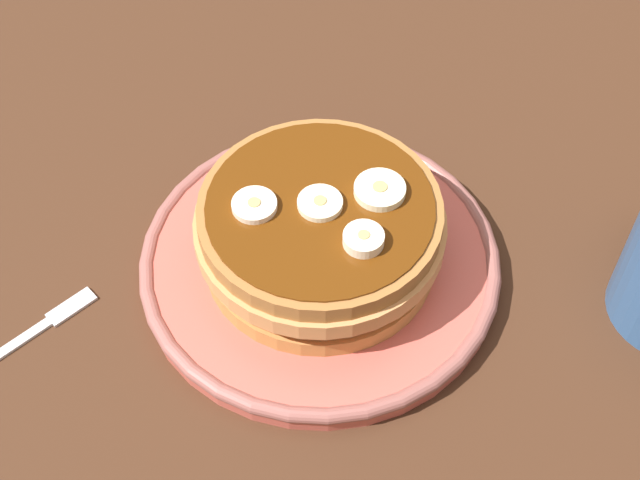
% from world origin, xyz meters
% --- Properties ---
extents(ground_plane, '(1.40, 1.40, 0.03)m').
position_xyz_m(ground_plane, '(0.00, 0.00, -0.01)').
color(ground_plane, '#422616').
extents(plate, '(0.26, 0.26, 0.02)m').
position_xyz_m(plate, '(0.00, 0.00, 0.01)').
color(plate, '#CC594C').
rests_on(plate, ground_plane).
extents(pancake_stack, '(0.18, 0.18, 0.06)m').
position_xyz_m(pancake_stack, '(0.00, -0.00, 0.04)').
color(pancake_stack, '#BC7D3E').
rests_on(pancake_stack, plate).
extents(banana_slice_0, '(0.03, 0.03, 0.01)m').
position_xyz_m(banana_slice_0, '(0.00, -0.00, 0.07)').
color(banana_slice_0, '#F6E7C0').
rests_on(banana_slice_0, pancake_stack).
extents(banana_slice_1, '(0.03, 0.03, 0.01)m').
position_xyz_m(banana_slice_1, '(0.01, -0.04, 0.07)').
color(banana_slice_1, '#F5EBBF').
rests_on(banana_slice_1, pancake_stack).
extents(banana_slice_2, '(0.03, 0.03, 0.01)m').
position_xyz_m(banana_slice_2, '(0.00, 0.04, 0.07)').
color(banana_slice_2, '#FBE1C6').
rests_on(banana_slice_2, pancake_stack).
extents(banana_slice_3, '(0.03, 0.03, 0.01)m').
position_xyz_m(banana_slice_3, '(-0.03, -0.03, 0.08)').
color(banana_slice_3, '#F8E3C4').
rests_on(banana_slice_3, pancake_stack).
extents(fork, '(0.09, 0.11, 0.01)m').
position_xyz_m(fork, '(-0.05, 0.20, 0.00)').
color(fork, silver).
rests_on(fork, ground_plane).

